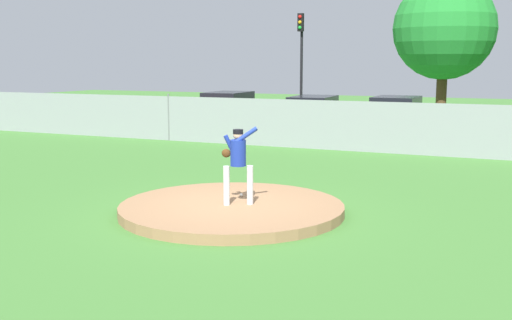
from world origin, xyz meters
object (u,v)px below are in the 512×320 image
Objects in this scene: parked_car_charcoal at (313,116)px; parked_car_red at (228,112)px; parked_car_slate at (396,119)px; traffic_light_near at (301,50)px; pitcher_youth at (238,158)px; baseball at (241,195)px.

parked_car_red is at bearing -178.67° from parked_car_charcoal.
parked_car_red reaches higher than parked_car_slate.
parked_car_charcoal is at bearing 179.23° from parked_car_slate.
parked_car_red is 0.82× the size of traffic_light_near.
baseball is at bearing 110.10° from pitcher_youth.
parked_car_red is at bearing 117.47° from baseball.
baseball is 0.01× the size of traffic_light_near.
parked_car_red is 7.66m from parked_car_slate.
parked_car_slate is at bearing 0.34° from parked_car_red.
traffic_light_near is at bearing 106.08° from pitcher_youth.
pitcher_youth is at bearing -77.40° from parked_car_charcoal.
parked_car_charcoal is 0.86× the size of traffic_light_near.
pitcher_youth reaches higher than parked_car_charcoal.
traffic_light_near is at bearing 140.39° from parked_car_slate.
pitcher_youth is 15.89m from parked_car_red.
pitcher_youth reaches higher than parked_car_red.
parked_car_charcoal is at bearing 102.60° from pitcher_youth.
parked_car_red reaches higher than baseball.
pitcher_youth is at bearing -73.92° from traffic_light_near.
baseball is (-0.26, 0.72, -0.94)m from pitcher_youth.
pitcher_youth is 14.20m from parked_car_slate.
parked_car_red is 0.95× the size of parked_car_charcoal.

